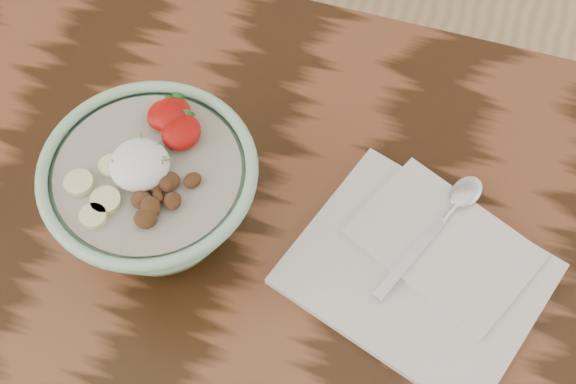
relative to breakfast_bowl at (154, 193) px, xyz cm
name	(u,v)px	position (x,y,z in cm)	size (l,w,h in cm)	color
table	(182,342)	(4.30, -8.83, -16.53)	(160.00, 90.00, 75.00)	black
breakfast_bowl	(154,193)	(0.00, 0.00, 0.00)	(21.28, 21.28, 14.18)	#99CEA4
napkin	(423,267)	(27.79, 3.16, -6.59)	(29.81, 26.84, 1.52)	white
spoon	(452,208)	(29.25, 10.26, -5.31)	(9.09, 17.61, 0.96)	silver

